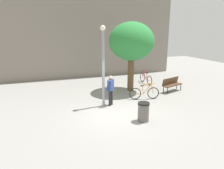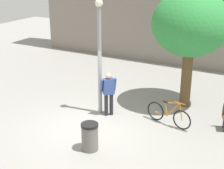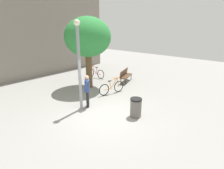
# 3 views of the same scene
# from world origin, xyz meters

# --- Properties ---
(ground_plane) EXTENTS (36.00, 36.00, 0.00)m
(ground_plane) POSITION_xyz_m (0.00, 0.00, 0.00)
(ground_plane) COLOR gray
(lamppost) EXTENTS (0.28, 0.28, 4.28)m
(lamppost) POSITION_xyz_m (-0.31, 1.36, 2.45)
(lamppost) COLOR gray
(lamppost) RESTS_ON ground_plane
(person_by_lamppost) EXTENTS (0.58, 0.58, 1.67)m
(person_by_lamppost) POSITION_xyz_m (0.09, 1.33, 0.97)
(person_by_lamppost) COLOR #232328
(person_by_lamppost) RESTS_ON ground_plane
(plaza_tree) EXTENTS (2.93, 2.93, 4.55)m
(plaza_tree) POSITION_xyz_m (2.31, 3.62, 3.27)
(plaza_tree) COLOR brown
(plaza_tree) RESTS_ON ground_plane
(bicycle_orange) EXTENTS (1.77, 0.46, 0.97)m
(bicycle_orange) POSITION_xyz_m (2.34, 1.65, 0.38)
(bicycle_orange) COLOR black
(bicycle_orange) RESTS_ON ground_plane
(trash_bin) EXTENTS (0.54, 0.54, 0.88)m
(trash_bin) POSITION_xyz_m (0.82, -1.14, 0.45)
(trash_bin) COLOR #66605B
(trash_bin) RESTS_ON ground_plane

